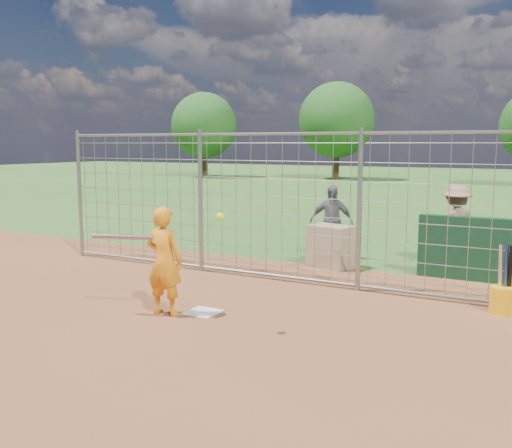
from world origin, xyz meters
The scene contains 11 objects.
ground centered at (0.00, 0.00, 0.00)m, with size 100.00×100.00×0.00m, color #2D591E.
infield_dirt centered at (0.00, -3.00, 0.01)m, with size 18.00×18.00×0.00m, color brown.
home_plate centered at (0.00, -0.20, 0.01)m, with size 0.43×0.43×0.02m, color silver.
dugout_wall centered at (3.40, 3.60, 0.55)m, with size 2.60×0.20×1.10m, color #11381E.
batter centered at (-0.42, -0.50, 0.75)m, with size 0.55×0.36×1.51m, color orange.
bystander_b centered at (0.17, 4.26, 0.76)m, with size 0.89×0.37×1.52m, color slate.
bystander_c centered at (2.54, 4.70, 0.79)m, with size 1.01×0.58×1.57m, color #9B6754.
equipment_bin centered at (0.49, 3.45, 0.40)m, with size 0.80×0.55×0.80m, color tan.
equipment_in_play centered at (-0.49, -0.82, 1.18)m, with size 2.01×0.33×0.45m.
bucket_with_bats centered at (3.67, 1.76, 0.25)m, with size 0.34×0.34×0.98m.
backstop_fence centered at (0.00, 2.00, 1.26)m, with size 9.08×0.08×2.60m.
Camera 1 is at (4.31, -6.61, 2.34)m, focal length 40.00 mm.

